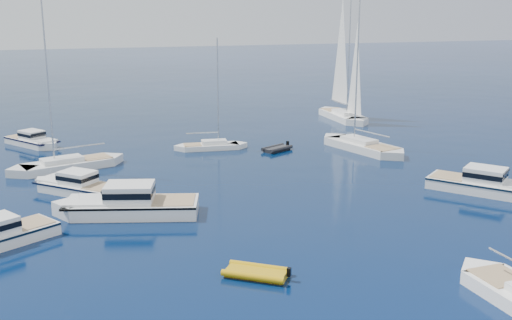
% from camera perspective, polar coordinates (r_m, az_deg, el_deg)
% --- Properties ---
extents(ground, '(400.00, 400.00, 0.00)m').
position_cam_1_polar(ground, '(36.59, 21.65, -9.40)').
color(ground, '#081D51').
rests_on(ground, ground).
extents(motor_cruiser_right, '(8.41, 9.50, 2.56)m').
position_cam_1_polar(motor_cruiser_right, '(50.56, 20.75, -2.89)').
color(motor_cruiser_right, white).
rests_on(motor_cruiser_right, ground).
extents(motor_cruiser_centre, '(11.30, 6.18, 2.84)m').
position_cam_1_polar(motor_cruiser_centre, '(43.36, -11.92, -5.02)').
color(motor_cruiser_centre, white).
rests_on(motor_cruiser_centre, ground).
extents(motor_cruiser_far_l, '(7.88, 7.83, 2.23)m').
position_cam_1_polar(motor_cruiser_far_l, '(49.34, -16.42, -2.95)').
color(motor_cruiser_far_l, white).
rests_on(motor_cruiser_far_l, ground).
extents(motor_cruiser_horizon, '(6.40, 7.73, 2.04)m').
position_cam_1_polar(motor_cruiser_horizon, '(67.51, -20.09, 1.27)').
color(motor_cruiser_horizon, silver).
rests_on(motor_cruiser_horizon, ground).
extents(sailboat_mid_r, '(6.06, 12.14, 17.27)m').
position_cam_1_polar(sailboat_mid_r, '(62.38, 9.88, 0.93)').
color(sailboat_mid_r, silver).
rests_on(sailboat_mid_r, ground).
extents(sailboat_mid_l, '(11.34, 5.78, 16.13)m').
position_cam_1_polar(sailboat_mid_l, '(56.72, -17.21, -0.82)').
color(sailboat_mid_l, silver).
rests_on(sailboat_mid_l, ground).
extents(sailboat_centre, '(8.03, 2.87, 11.54)m').
position_cam_1_polar(sailboat_centre, '(62.05, -4.22, 1.03)').
color(sailboat_centre, white).
rests_on(sailboat_centre, ground).
extents(sailboat_sails_r, '(3.26, 11.95, 17.50)m').
position_cam_1_polar(sailboat_sails_r, '(79.44, 8.10, 3.81)').
color(sailboat_sails_r, white).
rests_on(sailboat_sails_r, ground).
extents(tender_yellow, '(4.08, 3.74, 0.95)m').
position_cam_1_polar(tender_yellow, '(33.11, 0.02, -10.85)').
color(tender_yellow, '#C8970B').
rests_on(tender_yellow, ground).
extents(tender_grey_far, '(3.74, 3.15, 0.95)m').
position_cam_1_polar(tender_grey_far, '(61.17, 1.97, 0.87)').
color(tender_grey_far, black).
rests_on(tender_grey_far, ground).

